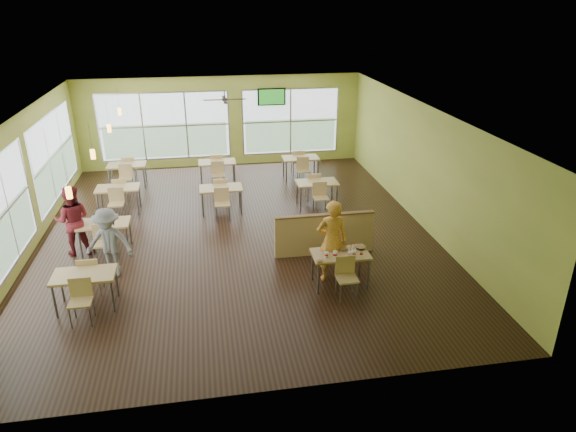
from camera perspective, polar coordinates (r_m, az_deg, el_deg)
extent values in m
plane|color=black|center=(13.63, -5.74, -1.84)|extent=(12.00, 12.00, 0.00)
plane|color=white|center=(12.61, -6.33, 11.44)|extent=(12.00, 12.00, 0.00)
cube|color=#C5C851|center=(18.81, -7.38, 10.34)|extent=(10.00, 0.04, 3.20)
cube|color=#C5C851|center=(7.61, -2.68, -9.93)|extent=(10.00, 0.04, 3.20)
cube|color=#C5C851|center=(13.69, -27.39, 2.92)|extent=(0.04, 12.00, 3.20)
cube|color=#C5C851|center=(14.21, 14.59, 5.51)|extent=(0.04, 12.00, 3.20)
cube|color=white|center=(16.46, -24.47, 6.28)|extent=(0.02, 4.50, 2.35)
cube|color=white|center=(18.83, -13.53, 9.67)|extent=(4.50, 0.02, 2.35)
cube|color=white|center=(19.06, 0.28, 10.47)|extent=(3.50, 0.02, 2.35)
cube|color=#B7BABC|center=(14.55, -25.86, -1.00)|extent=(0.04, 9.40, 0.05)
cube|color=#B7BABC|center=(19.10, -6.43, 6.71)|extent=(8.00, 0.04, 0.05)
cube|color=tan|center=(10.94, 5.86, -4.22)|extent=(1.20, 0.70, 0.04)
cube|color=brown|center=(10.96, 5.85, -4.34)|extent=(1.22, 0.71, 0.01)
cylinder|color=slate|center=(10.76, 3.39, -6.94)|extent=(0.05, 0.05, 0.71)
cylinder|color=slate|center=(11.03, 8.90, -6.39)|extent=(0.05, 0.05, 0.71)
cylinder|color=slate|center=(11.25, 2.73, -5.47)|extent=(0.05, 0.05, 0.71)
cylinder|color=slate|center=(11.51, 8.01, -4.99)|extent=(0.05, 0.05, 0.71)
cube|color=tan|center=(11.54, 5.09, -4.21)|extent=(0.42, 0.42, 0.04)
cube|color=tan|center=(11.61, 4.90, -2.82)|extent=(0.42, 0.04, 0.40)
cube|color=tan|center=(10.62, 6.58, -6.91)|extent=(0.42, 0.42, 0.04)
cube|color=tan|center=(10.35, 6.92, -6.38)|extent=(0.42, 0.04, 0.40)
cube|color=tan|center=(12.30, 4.06, -2.10)|extent=(2.40, 0.12, 1.00)
cube|color=brown|center=(12.09, 4.13, 0.13)|extent=(2.40, 0.14, 0.04)
cube|color=tan|center=(10.88, -21.76, -6.08)|extent=(1.20, 0.70, 0.04)
cube|color=brown|center=(10.89, -21.74, -6.20)|extent=(1.22, 0.71, 0.01)
cylinder|color=slate|center=(10.95, -24.52, -8.64)|extent=(0.05, 0.05, 0.71)
cylinder|color=slate|center=(10.71, -18.90, -8.45)|extent=(0.05, 0.05, 0.71)
cylinder|color=slate|center=(11.44, -23.87, -7.13)|extent=(0.05, 0.05, 0.71)
cylinder|color=slate|center=(11.20, -18.50, -6.91)|extent=(0.05, 0.05, 0.71)
cube|color=tan|center=(11.49, -21.06, -5.97)|extent=(0.42, 0.42, 0.04)
cube|color=tan|center=(11.55, -21.05, -4.56)|extent=(0.42, 0.04, 0.40)
cube|color=tan|center=(10.55, -22.07, -8.86)|extent=(0.42, 0.42, 0.04)
cube|color=tan|center=(10.29, -22.45, -8.37)|extent=(0.42, 0.04, 0.40)
cube|color=tan|center=(13.09, -19.80, -0.77)|extent=(1.20, 0.70, 0.04)
cube|color=brown|center=(13.10, -19.78, -0.87)|extent=(1.22, 0.71, 0.01)
cylinder|color=slate|center=(13.09, -22.09, -2.93)|extent=(0.05, 0.05, 0.71)
cylinder|color=slate|center=(12.89, -17.41, -2.66)|extent=(0.05, 0.05, 0.71)
cylinder|color=slate|center=(13.61, -21.64, -1.87)|extent=(0.05, 0.05, 0.71)
cylinder|color=slate|center=(13.41, -17.14, -1.59)|extent=(0.05, 0.05, 0.71)
cube|color=tan|center=(13.69, -19.30, -0.91)|extent=(0.42, 0.42, 0.04)
cube|color=tan|center=(13.78, -19.31, 0.24)|extent=(0.42, 0.04, 0.40)
cube|color=tan|center=(12.71, -20.00, -2.92)|extent=(0.42, 0.42, 0.04)
cube|color=tan|center=(12.45, -20.27, -2.40)|extent=(0.42, 0.04, 0.40)
cube|color=tan|center=(15.38, -18.42, 2.98)|extent=(1.20, 0.70, 0.04)
cube|color=brown|center=(15.39, -18.41, 2.89)|extent=(1.22, 0.71, 0.01)
cylinder|color=slate|center=(15.34, -20.37, 1.14)|extent=(0.05, 0.05, 0.71)
cylinder|color=slate|center=(15.17, -16.37, 1.43)|extent=(0.05, 0.05, 0.71)
cylinder|color=slate|center=(15.87, -20.04, 1.92)|extent=(0.05, 0.05, 0.71)
cylinder|color=slate|center=(15.70, -16.18, 2.21)|extent=(0.05, 0.05, 0.71)
cube|color=tan|center=(15.99, -18.05, 2.72)|extent=(0.42, 0.42, 0.04)
cube|color=tan|center=(16.09, -18.06, 3.68)|extent=(0.42, 0.04, 0.40)
cube|color=tan|center=(14.97, -18.55, 1.26)|extent=(0.42, 0.42, 0.04)
cube|color=tan|center=(14.72, -18.75, 1.78)|extent=(0.42, 0.04, 0.40)
cube|color=tan|center=(17.45, -17.51, 5.46)|extent=(1.20, 0.70, 0.04)
cube|color=brown|center=(17.46, -17.50, 5.38)|extent=(1.22, 0.71, 0.01)
cylinder|color=slate|center=(17.38, -19.23, 3.85)|extent=(0.05, 0.05, 0.71)
cylinder|color=slate|center=(17.22, -15.69, 4.12)|extent=(0.05, 0.05, 0.71)
cylinder|color=slate|center=(17.92, -18.97, 4.46)|extent=(0.05, 0.05, 0.71)
cylinder|color=slate|center=(17.77, -15.53, 4.73)|extent=(0.05, 0.05, 0.71)
cube|color=tan|center=(18.05, -17.21, 5.14)|extent=(0.42, 0.42, 0.04)
cube|color=tan|center=(18.17, -17.22, 5.98)|extent=(0.42, 0.04, 0.40)
cube|color=tan|center=(17.02, -17.60, 4.00)|extent=(0.42, 0.42, 0.04)
cube|color=tan|center=(16.77, -17.77, 4.50)|extent=(0.42, 0.04, 0.40)
cube|color=tan|center=(14.72, -7.47, 3.11)|extent=(1.20, 0.70, 0.04)
cube|color=brown|center=(14.73, -7.47, 3.02)|extent=(1.22, 0.71, 0.01)
cylinder|color=slate|center=(14.58, -9.46, 1.20)|extent=(0.05, 0.05, 0.71)
cylinder|color=slate|center=(14.61, -5.23, 1.48)|extent=(0.05, 0.05, 0.71)
cylinder|color=slate|center=(15.12, -9.50, 2.02)|extent=(0.05, 0.05, 0.71)
cylinder|color=slate|center=(15.15, -5.42, 2.28)|extent=(0.05, 0.05, 0.71)
cube|color=tan|center=(15.33, -7.52, 2.83)|extent=(0.42, 0.42, 0.04)
cube|color=tan|center=(15.44, -7.60, 3.84)|extent=(0.42, 0.04, 0.40)
cube|color=tan|center=(14.31, -7.31, 1.31)|extent=(0.42, 0.42, 0.04)
cube|color=tan|center=(14.05, -7.31, 1.85)|extent=(0.42, 0.04, 0.40)
cube|color=tan|center=(17.09, -7.89, 5.96)|extent=(1.20, 0.70, 0.04)
cube|color=brown|center=(17.10, -7.89, 5.88)|extent=(1.22, 0.71, 0.01)
cylinder|color=slate|center=(16.92, -9.61, 4.34)|extent=(0.05, 0.05, 0.71)
cylinder|color=slate|center=(16.95, -5.95, 4.58)|extent=(0.05, 0.05, 0.71)
cylinder|color=slate|center=(17.47, -9.64, 4.95)|extent=(0.05, 0.05, 0.71)
cylinder|color=slate|center=(17.50, -6.10, 5.18)|extent=(0.05, 0.05, 0.71)
cube|color=tan|center=(17.70, -7.92, 5.62)|extent=(0.42, 0.42, 0.04)
cube|color=tan|center=(17.81, -7.98, 6.48)|extent=(0.42, 0.04, 0.40)
cube|color=tan|center=(16.65, -7.76, 4.49)|extent=(0.42, 0.42, 0.04)
cube|color=tan|center=(16.40, -7.77, 5.01)|extent=(0.42, 0.04, 0.40)
cube|color=tan|center=(15.06, 3.23, 3.75)|extent=(1.20, 0.70, 0.04)
cube|color=brown|center=(15.07, 3.23, 3.66)|extent=(1.22, 0.71, 0.01)
cylinder|color=slate|center=(14.82, 1.41, 1.90)|extent=(0.05, 0.05, 0.71)
cylinder|color=slate|center=(15.06, 5.45, 2.15)|extent=(0.05, 0.05, 0.71)
cylinder|color=slate|center=(15.35, 1.00, 2.68)|extent=(0.05, 0.05, 0.71)
cylinder|color=slate|center=(15.58, 4.91, 2.91)|extent=(0.05, 0.05, 0.71)
cube|color=tan|center=(15.66, 2.77, 3.45)|extent=(0.42, 0.42, 0.04)
cube|color=tan|center=(15.76, 2.64, 4.44)|extent=(0.42, 0.04, 0.40)
cube|color=tan|center=(14.66, 3.68, 2.01)|extent=(0.42, 0.42, 0.04)
cube|color=tan|center=(14.41, 3.87, 2.55)|extent=(0.42, 0.04, 0.40)
cube|color=tan|center=(17.39, 1.41, 6.48)|extent=(1.20, 0.70, 0.04)
cube|color=brown|center=(17.39, 1.41, 6.40)|extent=(1.22, 0.71, 0.01)
cylinder|color=slate|center=(17.13, -0.19, 4.92)|extent=(0.05, 0.05, 0.71)
cylinder|color=slate|center=(17.34, 3.34, 5.10)|extent=(0.05, 0.05, 0.71)
cylinder|color=slate|center=(17.68, -0.51, 5.50)|extent=(0.05, 0.05, 0.71)
cylinder|color=slate|center=(17.87, 2.93, 5.67)|extent=(0.05, 0.05, 0.71)
cube|color=tan|center=(17.98, 1.07, 6.13)|extent=(0.42, 0.42, 0.04)
cube|color=tan|center=(18.10, 0.96, 6.97)|extent=(0.42, 0.04, 0.40)
cube|color=tan|center=(16.96, 1.76, 5.04)|extent=(0.42, 0.42, 0.04)
cube|color=tan|center=(16.71, 1.90, 5.56)|extent=(0.42, 0.04, 0.40)
cylinder|color=#2D2119|center=(10.08, -23.53, 4.52)|extent=(0.01, 0.01, 0.70)
cylinder|color=gold|center=(10.20, -23.18, 2.40)|extent=(0.11, 0.11, 0.22)
cylinder|color=#2D2119|center=(12.43, -21.12, 8.19)|extent=(0.01, 0.01, 0.70)
cylinder|color=gold|center=(12.53, -20.86, 6.43)|extent=(0.11, 0.11, 0.22)
cylinder|color=#2D2119|center=(14.83, -19.47, 10.68)|extent=(0.01, 0.01, 0.70)
cylinder|color=gold|center=(14.91, -19.26, 9.18)|extent=(0.11, 0.11, 0.22)
cylinder|color=#2D2119|center=(16.96, -18.38, 12.28)|extent=(0.01, 0.01, 0.70)
cylinder|color=gold|center=(17.03, -18.21, 10.96)|extent=(0.11, 0.11, 0.22)
cylinder|color=#2D2119|center=(15.57, -7.08, 13.22)|extent=(0.03, 0.03, 0.24)
cylinder|color=#2D2119|center=(15.60, -7.06, 12.72)|extent=(0.16, 0.16, 0.06)
cube|color=#2D2119|center=(15.62, -5.74, 12.79)|extent=(0.55, 0.10, 0.01)
cube|color=#2D2119|center=(15.94, -7.13, 12.94)|extent=(0.10, 0.55, 0.01)
cube|color=#2D2119|center=(15.59, -8.37, 12.64)|extent=(0.55, 0.10, 0.01)
cube|color=#2D2119|center=(15.26, -6.98, 12.48)|extent=(0.10, 0.55, 0.01)
cube|color=black|center=(18.69, -1.84, 13.10)|extent=(1.00, 0.06, 0.60)
cube|color=#237D20|center=(18.66, -1.82, 13.08)|extent=(0.90, 0.01, 0.52)
imported|color=#CD5616|center=(11.03, 4.89, -2.78)|extent=(0.68, 0.45, 1.86)
imported|color=maroon|center=(13.19, -22.80, -0.44)|extent=(0.88, 0.70, 1.72)
imported|color=slate|center=(11.85, -19.29, -2.84)|extent=(1.15, 0.82, 1.61)
cone|color=white|center=(10.72, 4.29, -4.32)|extent=(0.08, 0.08, 0.11)
cylinder|color=#BD0A11|center=(10.72, 4.29, -4.30)|extent=(0.08, 0.08, 0.03)
cylinder|color=white|center=(10.70, 4.30, -4.03)|extent=(0.09, 0.09, 0.01)
cylinder|color=#1F81DD|center=(10.65, 4.31, -3.58)|extent=(0.02, 0.05, 0.20)
cone|color=white|center=(10.73, 5.26, -4.27)|extent=(0.10, 0.10, 0.13)
cylinder|color=#BD0A11|center=(10.73, 5.26, -4.26)|extent=(0.09, 0.09, 0.04)
cylinder|color=white|center=(10.70, 5.27, -3.93)|extent=(0.10, 0.10, 0.01)
cylinder|color=yellow|center=(10.64, 5.30, -3.38)|extent=(0.02, 0.06, 0.24)
cone|color=white|center=(10.75, 6.97, -4.30)|extent=(0.10, 0.10, 0.14)
cylinder|color=#BD0A11|center=(10.74, 6.97, -4.28)|extent=(0.09, 0.09, 0.04)
cylinder|color=white|center=(10.71, 6.99, -3.94)|extent=(0.11, 0.11, 0.01)
cylinder|color=red|center=(10.66, 7.02, -3.38)|extent=(0.01, 0.06, 0.25)
cone|color=white|center=(10.80, 7.32, -4.18)|extent=(0.10, 0.10, 0.13)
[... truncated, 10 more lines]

